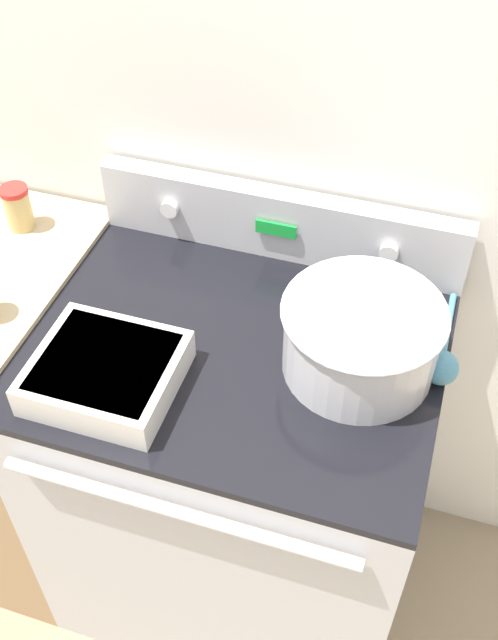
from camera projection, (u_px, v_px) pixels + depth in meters
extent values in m
cube|color=silver|center=(292.00, 101.00, 1.48)|extent=(8.00, 0.05, 2.50)
cube|color=#BCBCC1|center=(239.00, 474.00, 1.81)|extent=(0.82, 0.65, 0.89)
cube|color=black|center=(237.00, 348.00, 1.49)|extent=(0.82, 0.65, 0.02)
cylinder|color=silver|center=(176.00, 512.00, 1.31)|extent=(0.67, 0.02, 0.02)
cube|color=#BCBCC1|center=(280.00, 223.00, 1.63)|extent=(0.82, 0.05, 0.16)
cylinder|color=white|center=(169.00, 209.00, 1.65)|extent=(0.04, 0.02, 0.04)
cylinder|color=white|center=(389.00, 252.00, 1.55)|extent=(0.04, 0.02, 0.04)
cube|color=green|center=(276.00, 229.00, 1.60)|extent=(0.09, 0.01, 0.03)
cylinder|color=silver|center=(361.00, 339.00, 1.39)|extent=(0.29, 0.29, 0.15)
torus|color=silver|center=(365.00, 312.00, 1.34)|extent=(0.31, 0.31, 0.01)
cylinder|color=beige|center=(364.00, 317.00, 1.35)|extent=(0.27, 0.27, 0.02)
cube|color=silver|center=(106.00, 373.00, 1.39)|extent=(0.26, 0.24, 0.07)
cube|color=#D1BC7A|center=(105.00, 367.00, 1.38)|extent=(0.23, 0.21, 0.04)
cylinder|color=teal|center=(446.00, 334.00, 1.50)|extent=(0.01, 0.24, 0.01)
sphere|color=teal|center=(441.00, 368.00, 1.40)|extent=(0.07, 0.07, 0.07)
cylinder|color=tan|center=(18.00, 210.00, 1.70)|extent=(0.06, 0.06, 0.09)
cylinder|color=red|center=(13.00, 190.00, 1.66)|extent=(0.06, 0.06, 0.01)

